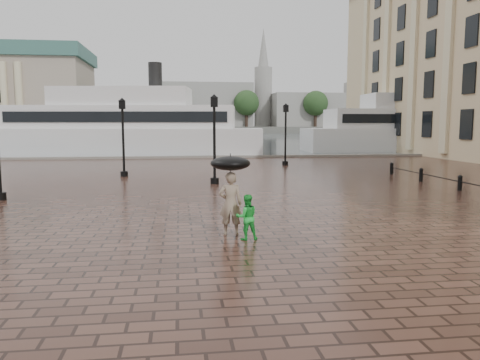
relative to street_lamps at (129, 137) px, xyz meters
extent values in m
plane|color=#362018|center=(1.60, -17.60, -2.33)|extent=(300.00, 300.00, 0.00)
plane|color=#4C565D|center=(1.60, 74.40, -2.33)|extent=(240.00, 240.00, 0.00)
cube|color=slate|center=(1.60, 14.40, -2.33)|extent=(80.00, 0.60, 0.30)
cube|color=#4C4C47|center=(1.60, 142.40, -1.33)|extent=(300.00, 60.00, 2.00)
cube|color=gray|center=(11.60, 132.40, 6.67)|extent=(30.00, 22.00, 14.00)
cube|color=gray|center=(46.60, 132.40, 5.17)|extent=(25.00, 22.00, 11.00)
cube|color=gray|center=(81.60, 132.40, 7.67)|extent=(35.00, 22.00, 16.00)
cylinder|color=gray|center=(31.60, 132.40, 9.67)|extent=(6.00, 6.00, 20.00)
cone|color=gray|center=(31.60, 132.40, 23.67)|extent=(5.00, 5.00, 18.00)
cylinder|color=#2D2119|center=(-43.40, 120.40, 1.67)|extent=(1.00, 1.00, 8.00)
sphere|color=#1E3518|center=(-43.40, 120.40, 7.17)|extent=(8.00, 8.00, 8.00)
cylinder|color=#2D2119|center=(-20.90, 120.40, 1.67)|extent=(1.00, 1.00, 8.00)
sphere|color=#1E3518|center=(-20.90, 120.40, 7.17)|extent=(8.00, 8.00, 8.00)
cylinder|color=#2D2119|center=(1.60, 120.40, 1.67)|extent=(1.00, 1.00, 8.00)
sphere|color=#1E3518|center=(1.60, 120.40, 7.17)|extent=(8.00, 8.00, 8.00)
cylinder|color=#2D2119|center=(24.10, 120.40, 1.67)|extent=(1.00, 1.00, 8.00)
sphere|color=#1E3518|center=(24.10, 120.40, 7.17)|extent=(8.00, 8.00, 8.00)
cylinder|color=#2D2119|center=(46.60, 120.40, 1.67)|extent=(1.00, 1.00, 8.00)
sphere|color=#1E3518|center=(46.60, 120.40, 7.17)|extent=(8.00, 8.00, 8.00)
cylinder|color=#2D2119|center=(69.10, 120.40, 1.67)|extent=(1.00, 1.00, 8.00)
sphere|color=#1E3518|center=(69.10, 120.40, 7.17)|extent=(8.00, 8.00, 8.00)
cylinder|color=#2D2119|center=(91.60, 120.40, 1.67)|extent=(1.00, 1.00, 8.00)
sphere|color=#1E3518|center=(91.60, 120.40, 7.17)|extent=(8.00, 8.00, 8.00)
cylinder|color=black|center=(15.60, -7.60, -2.03)|extent=(0.20, 0.20, 0.60)
sphere|color=black|center=(15.60, -7.60, -1.71)|extent=(0.22, 0.22, 0.22)
cylinder|color=black|center=(15.60, -4.10, -2.03)|extent=(0.20, 0.20, 0.60)
sphere|color=black|center=(15.60, -4.10, -1.71)|extent=(0.22, 0.22, 0.22)
cylinder|color=black|center=(15.60, -0.60, -2.03)|extent=(0.20, 0.20, 0.60)
sphere|color=black|center=(15.60, -0.60, -1.71)|extent=(0.22, 0.22, 0.22)
cylinder|color=black|center=(-4.40, -7.60, -2.18)|extent=(0.44, 0.44, 0.30)
cylinder|color=black|center=(4.60, -3.60, -2.18)|extent=(0.44, 0.44, 0.30)
cylinder|color=black|center=(4.60, -3.60, -0.33)|extent=(0.14, 0.14, 4.00)
cube|color=black|center=(4.60, -3.60, 1.82)|extent=(0.35, 0.35, 0.50)
sphere|color=beige|center=(4.60, -3.60, 1.82)|extent=(0.28, 0.28, 0.28)
cylinder|color=black|center=(10.60, 6.40, -2.18)|extent=(0.44, 0.44, 0.30)
cylinder|color=black|center=(10.60, 6.40, -0.33)|extent=(0.14, 0.14, 4.00)
cube|color=black|center=(10.60, 6.40, 1.82)|extent=(0.35, 0.35, 0.50)
sphere|color=beige|center=(10.60, 6.40, 1.82)|extent=(0.28, 0.28, 0.28)
cylinder|color=black|center=(-0.40, 0.40, -2.18)|extent=(0.44, 0.44, 0.30)
cylinder|color=black|center=(-0.40, 0.40, -0.33)|extent=(0.14, 0.14, 4.00)
cube|color=black|center=(-0.40, 0.40, 1.82)|extent=(0.35, 0.35, 0.50)
sphere|color=beige|center=(-0.40, 0.40, 1.82)|extent=(0.28, 0.28, 0.28)
imported|color=gray|center=(4.20, -14.76, -1.44)|extent=(0.70, 0.51, 1.77)
imported|color=green|center=(4.57, -15.35, -1.72)|extent=(0.62, 0.50, 1.22)
cube|color=silver|center=(-2.57, 19.40, -1.03)|extent=(27.65, 10.23, 2.59)
cube|color=silver|center=(-2.57, 19.40, 1.35)|extent=(22.18, 8.61, 2.16)
cube|color=silver|center=(-2.57, 19.40, 3.29)|extent=(13.53, 6.75, 1.73)
cylinder|color=black|center=(0.64, 18.94, 5.24)|extent=(1.30, 1.30, 2.59)
cube|color=black|center=(-2.97, 16.57, 1.35)|extent=(20.33, 3.00, 0.97)
cube|color=black|center=(-2.16, 22.23, 1.35)|extent=(20.33, 3.00, 0.97)
cube|color=silver|center=(29.88, 22.44, -1.06)|extent=(26.55, 7.18, 2.53)
cube|color=silver|center=(29.88, 22.44, 1.26)|extent=(21.25, 6.16, 2.11)
cube|color=silver|center=(29.88, 22.44, 3.16)|extent=(12.80, 5.26, 1.69)
cylinder|color=black|center=(33.04, 22.34, 5.05)|extent=(1.27, 1.27, 2.53)
cube|color=black|center=(29.79, 19.65, 1.26)|extent=(20.02, 0.75, 0.95)
cube|color=black|center=(29.97, 25.24, 1.26)|extent=(20.02, 0.75, 0.95)
cylinder|color=black|center=(4.20, -14.76, -0.82)|extent=(0.02, 0.02, 0.95)
ellipsoid|color=black|center=(4.20, -14.76, -0.33)|extent=(1.10, 1.10, 0.39)
camera|label=1|loc=(2.82, -27.42, 0.76)|focal=35.00mm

